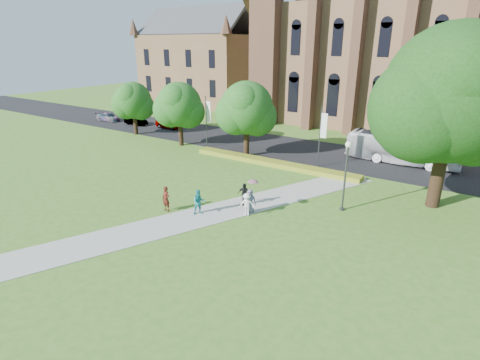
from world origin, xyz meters
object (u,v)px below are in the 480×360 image
Objects in this scene: streetlamp at (346,168)px; car_2 at (108,117)px; tour_coach at (402,149)px; car_0 at (169,123)px; car_1 at (136,121)px; large_tree at (453,94)px; pedestrian_0 at (166,199)px.

car_2 is at bearing 163.57° from streetlamp.
car_0 is (-31.57, -0.83, -0.82)m from tour_coach.
car_2 is at bearing 91.38° from car_1.
large_tree is 48.90m from car_2.
large_tree reaches higher than tour_coach.
car_1 is 0.91× the size of car_2.
car_0 reaches higher than car_2.
streetlamp is 44.00m from car_2.
tour_coach is at bearing -88.38° from car_1.
car_0 is at bearing 155.85° from streetlamp.
streetlamp is 14.61m from tour_coach.
large_tree is at bearing 37.84° from pedestrian_0.
large_tree reaches higher than car_1.
large_tree is 12.81m from tour_coach.
pedestrian_0 is at bearing -134.99° from car_0.
car_2 is (-42.13, 12.42, -2.67)m from streetlamp.
streetlamp is 1.37× the size of car_1.
large_tree is 3.46× the size of car_1.
tour_coach is 2.61× the size of car_2.
large_tree is at bearing -102.22° from car_1.
car_2 is 37.06m from pedestrian_0.
pedestrian_0 is (-11.96, -21.75, -0.57)m from tour_coach.
car_1 is at bearing 143.66° from pedestrian_0.
tour_coach is 5.86× the size of pedestrian_0.
tour_coach reaches higher than car_1.
streetlamp reaches higher than pedestrian_0.
large_tree is 43.13m from car_1.
car_0 is 1.09× the size of car_1.
car_2 is (-11.76, -1.20, -0.10)m from car_0.
car_1 is at bearing 101.08° from car_0.
car_0 is (-35.87, 9.12, -7.63)m from large_tree.
pedestrian_0 is (31.37, -19.72, 0.35)m from car_2.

